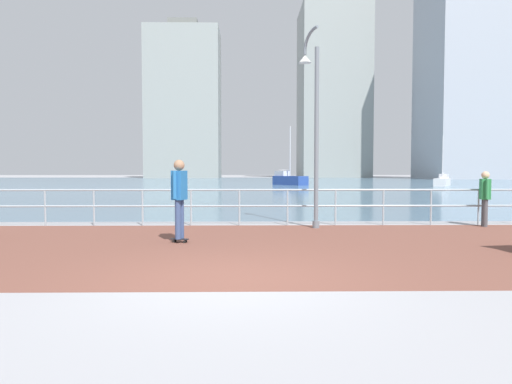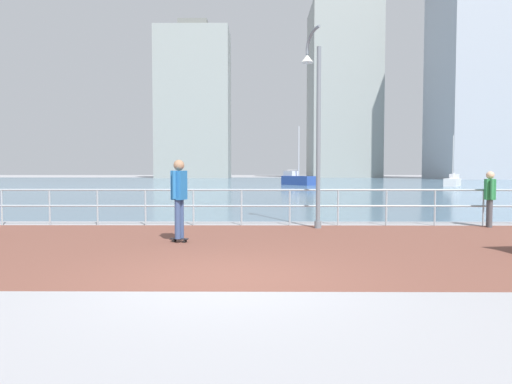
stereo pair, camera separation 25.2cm
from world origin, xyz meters
name	(u,v)px [view 1 (the left image)]	position (x,y,z in m)	size (l,w,h in m)	color
ground	(246,186)	(0.00, 40.00, 0.00)	(220.00, 220.00, 0.00)	#9E9EA3
brick_paving	(236,246)	(0.00, 2.94, 0.00)	(28.00, 7.18, 0.01)	brown
harbor_water	(247,183)	(0.00, 51.53, 0.00)	(180.00, 88.00, 0.00)	slate
waterfront_railing	(239,200)	(0.00, 6.53, 0.74)	(25.25, 0.06, 1.06)	#9EADB7
lamppost	(313,117)	(2.06, 6.06, 3.08)	(0.55, 0.75, 5.56)	slate
skateboarder	(179,193)	(-1.26, 3.43, 1.11)	(0.41, 0.55, 1.84)	black
bystander	(485,194)	(7.00, 6.18, 0.92)	(0.32, 0.55, 1.58)	#4C4C51
sailboat_gray	(442,181)	(20.22, 39.58, 0.49)	(2.90, 3.73, 5.17)	white
sailboat_ivory	(289,179)	(4.73, 43.31, 0.62)	(3.72, 4.63, 6.46)	#284799
tower_beige	(333,93)	(19.77, 98.76, 19.56)	(15.16, 14.94, 40.79)	#939993
tower_brick	(468,68)	(41.50, 78.62, 20.88)	(15.47, 15.21, 43.43)	#A3A8B2
tower_glass	(184,104)	(-13.44, 89.84, 15.66)	(15.18, 10.31, 32.99)	#939993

